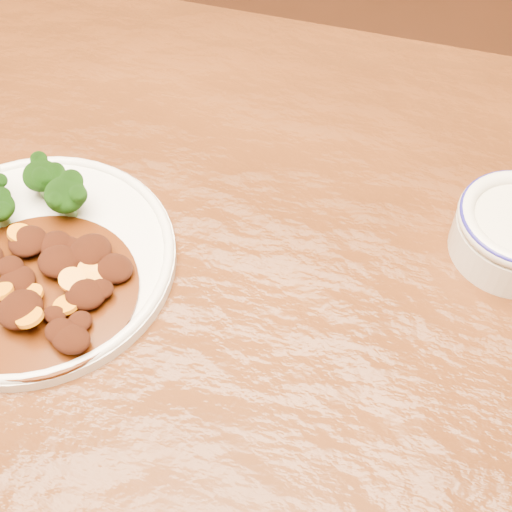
% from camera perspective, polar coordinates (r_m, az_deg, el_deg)
% --- Properties ---
extents(dining_table, '(1.55, 0.99, 0.75)m').
position_cam_1_polar(dining_table, '(0.74, -8.40, -5.65)').
color(dining_table, '#52270E').
rests_on(dining_table, ground).
extents(dinner_plate, '(0.27, 0.27, 0.02)m').
position_cam_1_polar(dinner_plate, '(0.71, -17.41, -0.27)').
color(dinner_plate, white).
rests_on(dinner_plate, dining_table).
extents(broccoli_florets, '(0.13, 0.10, 0.04)m').
position_cam_1_polar(broccoli_florets, '(0.73, -18.69, 4.72)').
color(broccoli_florets, '#5D8746').
rests_on(broccoli_florets, dinner_plate).
extents(mince_stew, '(0.18, 0.18, 0.03)m').
position_cam_1_polar(mince_stew, '(0.67, -16.47, -1.89)').
color(mince_stew, '#421D07').
rests_on(mince_stew, dinner_plate).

